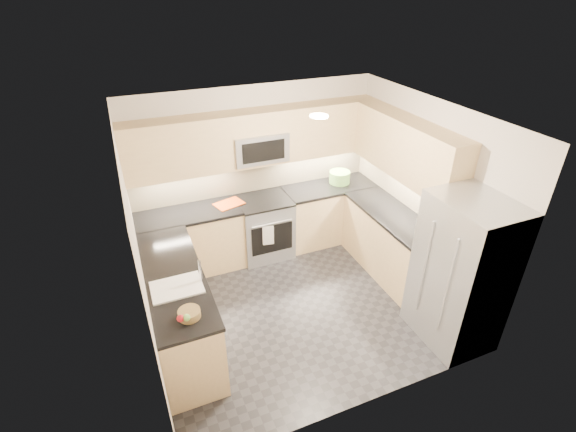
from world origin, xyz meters
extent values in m
cube|color=black|center=(0.00, 0.00, 0.00)|extent=(3.60, 3.20, 0.00)
cube|color=beige|center=(0.00, 0.00, 2.50)|extent=(3.60, 3.20, 0.02)
cube|color=beige|center=(0.00, 1.60, 1.25)|extent=(3.60, 0.02, 2.50)
cube|color=beige|center=(0.00, -1.60, 1.25)|extent=(3.60, 0.02, 2.50)
cube|color=beige|center=(-1.80, 0.00, 1.25)|extent=(0.02, 3.20, 2.50)
cube|color=beige|center=(1.80, 0.00, 1.25)|extent=(0.02, 3.20, 2.50)
cube|color=#DDBB85|center=(-1.09, 1.30, 0.45)|extent=(1.42, 0.60, 0.90)
cube|color=#DDBB85|center=(1.09, 1.30, 0.45)|extent=(1.42, 0.60, 0.90)
cube|color=#DDBB85|center=(1.50, 0.15, 0.45)|extent=(0.60, 1.70, 0.90)
cube|color=#DDBB85|center=(-1.50, 0.00, 0.45)|extent=(0.60, 2.00, 0.90)
cube|color=black|center=(-1.09, 1.30, 0.92)|extent=(1.42, 0.63, 0.04)
cube|color=black|center=(1.09, 1.30, 0.92)|extent=(1.42, 0.63, 0.04)
cube|color=black|center=(1.50, 0.15, 0.92)|extent=(0.63, 1.70, 0.04)
cube|color=black|center=(-1.50, 0.00, 0.92)|extent=(0.63, 2.00, 0.04)
cube|color=#DDBB85|center=(0.00, 1.43, 1.83)|extent=(3.60, 0.35, 0.75)
cube|color=#DDBB85|center=(1.62, 0.28, 1.83)|extent=(0.35, 1.95, 0.75)
cube|color=tan|center=(0.00, 1.60, 1.20)|extent=(3.60, 0.01, 0.51)
cube|color=tan|center=(1.80, 0.45, 1.20)|extent=(0.01, 2.30, 0.51)
cube|color=#A0A3A8|center=(0.00, 1.28, 0.46)|extent=(0.76, 0.65, 0.91)
cube|color=black|center=(0.00, 1.28, 0.92)|extent=(0.76, 0.65, 0.03)
cube|color=black|center=(0.00, 0.95, 0.45)|extent=(0.62, 0.02, 0.45)
cylinder|color=#B2B5BA|center=(0.00, 0.93, 0.72)|extent=(0.60, 0.02, 0.02)
cube|color=#929399|center=(0.00, 1.40, 1.70)|extent=(0.76, 0.40, 0.40)
cube|color=black|center=(0.00, 1.20, 1.70)|extent=(0.60, 0.01, 0.28)
cube|color=#ABAFB3|center=(1.45, -1.15, 0.90)|extent=(0.70, 0.90, 1.80)
cylinder|color=#B2B5BA|center=(1.08, -1.33, 0.95)|extent=(0.02, 0.02, 1.20)
cylinder|color=#B2B5BA|center=(1.08, -0.97, 0.95)|extent=(0.02, 0.02, 1.20)
cube|color=white|center=(-1.50, -0.25, 0.88)|extent=(0.52, 0.38, 0.16)
cylinder|color=silver|center=(-1.24, -0.25, 1.08)|extent=(0.03, 0.03, 0.28)
cylinder|color=#65A145|center=(1.28, 1.34, 1.03)|extent=(0.39, 0.39, 0.18)
cube|color=#CB4913|center=(-0.50, 1.32, 0.95)|extent=(0.45, 0.38, 0.01)
cylinder|color=olive|center=(-1.46, -0.72, 0.98)|extent=(0.27, 0.27, 0.08)
sphere|color=#A51219|center=(-1.55, -0.83, 1.05)|extent=(0.07, 0.07, 0.07)
sphere|color=#70B14C|center=(-1.50, -0.85, 1.05)|extent=(0.07, 0.07, 0.07)
cube|color=white|center=(-0.07, 0.91, 0.55)|extent=(0.16, 0.04, 0.30)
camera|label=1|loc=(-1.73, -3.79, 3.75)|focal=26.00mm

